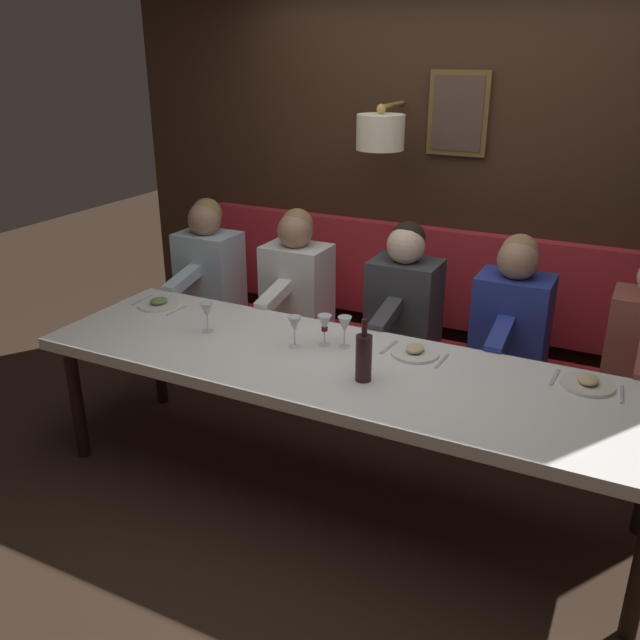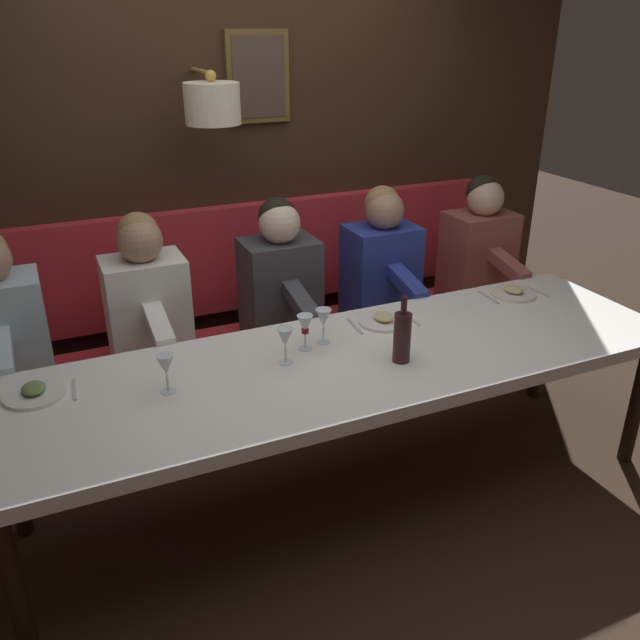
% 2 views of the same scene
% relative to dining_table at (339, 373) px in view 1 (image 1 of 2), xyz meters
% --- Properties ---
extents(ground_plane, '(12.00, 12.00, 0.00)m').
position_rel_dining_table_xyz_m(ground_plane, '(0.00, 0.00, -0.68)').
color(ground_plane, '#332319').
extents(dining_table, '(0.90, 3.06, 0.74)m').
position_rel_dining_table_xyz_m(dining_table, '(0.00, 0.00, 0.00)').
color(dining_table, white).
rests_on(dining_table, ground_plane).
extents(banquette_bench, '(0.52, 3.26, 0.45)m').
position_rel_dining_table_xyz_m(banquette_bench, '(0.89, 0.00, -0.46)').
color(banquette_bench, red).
rests_on(banquette_bench, ground_plane).
extents(back_wall_panel, '(0.59, 4.46, 2.90)m').
position_rel_dining_table_xyz_m(back_wall_panel, '(1.46, 0.00, 0.68)').
color(back_wall_panel, '#382316').
rests_on(back_wall_panel, ground_plane).
extents(diner_near, '(0.60, 0.40, 0.79)m').
position_rel_dining_table_xyz_m(diner_near, '(0.88, -0.64, 0.13)').
color(diner_near, '#283893').
rests_on(diner_near, banquette_bench).
extents(diner_middle, '(0.60, 0.40, 0.79)m').
position_rel_dining_table_xyz_m(diner_middle, '(0.88, -0.01, 0.13)').
color(diner_middle, '#3D3D42').
rests_on(diner_middle, banquette_bench).
extents(diner_far, '(0.60, 0.40, 0.79)m').
position_rel_dining_table_xyz_m(diner_far, '(0.88, 0.71, 0.13)').
color(diner_far, white).
rests_on(diner_far, banquette_bench).
extents(diner_farthest, '(0.60, 0.40, 0.79)m').
position_rel_dining_table_xyz_m(diner_farthest, '(0.88, 1.39, 0.13)').
color(diner_farthest, silver).
rests_on(diner_farthest, banquette_bench).
extents(place_setting_0, '(0.24, 0.32, 0.05)m').
position_rel_dining_table_xyz_m(place_setting_0, '(0.25, -0.30, 0.07)').
color(place_setting_0, white).
rests_on(place_setting_0, dining_table).
extents(place_setting_1, '(0.24, 0.31, 0.05)m').
position_rel_dining_table_xyz_m(place_setting_1, '(0.22, 1.27, 0.07)').
color(place_setting_1, white).
rests_on(place_setting_1, dining_table).
extents(place_setting_2, '(0.24, 0.31, 0.05)m').
position_rel_dining_table_xyz_m(place_setting_2, '(0.28, -1.11, 0.07)').
color(place_setting_2, silver).
rests_on(place_setting_2, dining_table).
extents(wine_glass_0, '(0.07, 0.07, 0.16)m').
position_rel_dining_table_xyz_m(wine_glass_0, '(0.18, 0.05, 0.17)').
color(wine_glass_0, silver).
rests_on(wine_glass_0, dining_table).
extents(wine_glass_1, '(0.07, 0.07, 0.16)m').
position_rel_dining_table_xyz_m(wine_glass_1, '(0.07, 0.28, 0.17)').
color(wine_glass_1, silver).
rests_on(wine_glass_1, dining_table).
extents(wine_glass_2, '(0.07, 0.07, 0.16)m').
position_rel_dining_table_xyz_m(wine_glass_2, '(0.15, 0.15, 0.17)').
color(wine_glass_2, silver).
rests_on(wine_glass_2, dining_table).
extents(wine_glass_3, '(0.07, 0.07, 0.16)m').
position_rel_dining_table_xyz_m(wine_glass_3, '(0.03, 0.79, 0.17)').
color(wine_glass_3, silver).
rests_on(wine_glass_3, dining_table).
extents(wine_bottle, '(0.08, 0.08, 0.30)m').
position_rel_dining_table_xyz_m(wine_bottle, '(-0.12, -0.18, 0.17)').
color(wine_bottle, '#33191E').
rests_on(wine_bottle, dining_table).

